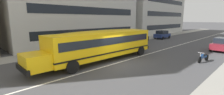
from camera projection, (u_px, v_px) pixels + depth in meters
The scene contains 9 objects.
ground_plane at pixel (116, 63), 14.09m from camera, with size 400.00×400.00×0.00m, color #424244.
sidewalk_far at pixel (69, 50), 19.89m from camera, with size 120.00×3.00×0.01m, color gray.
lane_centreline at pixel (116, 63), 14.09m from camera, with size 110.00×0.16×0.01m, color silver.
school_bus at pixel (102, 43), 14.73m from camera, with size 12.97×3.18×2.89m.
parked_car_black_by_hydrant at pixel (138, 38), 25.96m from camera, with size 3.93×1.94×1.64m.
parked_car_maroon_by_lamppost at pixel (222, 44), 19.31m from camera, with size 3.99×2.06×1.64m.
parked_car_dark_blue_far_corner at pixel (162, 34), 31.37m from camera, with size 3.93×1.94×1.64m.
motorcycle_near_kerb at pixel (204, 57), 14.52m from camera, with size 1.99×0.56×0.94m.
apartment_block_far_right at pixel (151, 9), 43.66m from camera, with size 21.98×9.88×13.30m.
Camera 1 is at (-9.90, -9.34, 3.94)m, focal length 25.08 mm.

